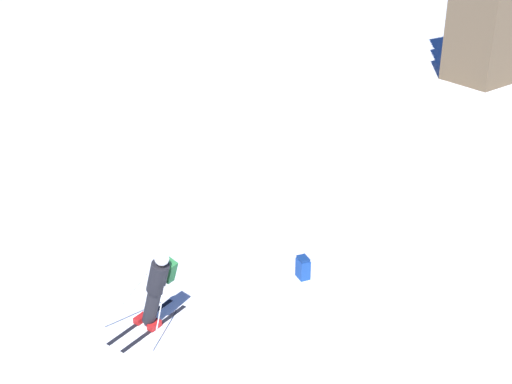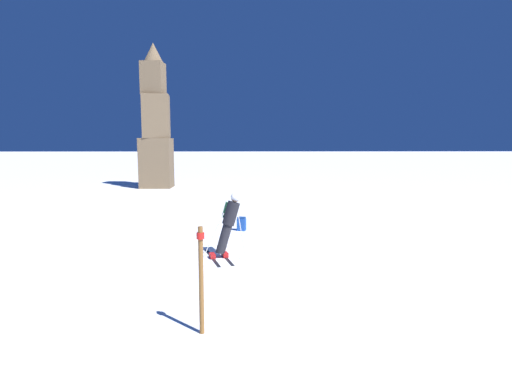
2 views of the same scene
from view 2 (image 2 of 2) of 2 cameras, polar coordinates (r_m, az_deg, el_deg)
ground_plane at (r=11.26m, az=2.36°, el=-9.29°), size 300.00×300.00×0.00m
skier at (r=11.12m, az=-3.92°, el=-4.11°), size 1.24×1.81×1.85m
rock_pillar at (r=29.41m, az=-14.14°, el=8.81°), size 2.18×1.91×10.07m
spare_backpack at (r=14.54m, az=-2.09°, el=-4.58°), size 0.35×0.29×0.50m
trail_marker at (r=6.74m, az=-7.85°, el=-11.70°), size 0.13×0.13×1.81m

